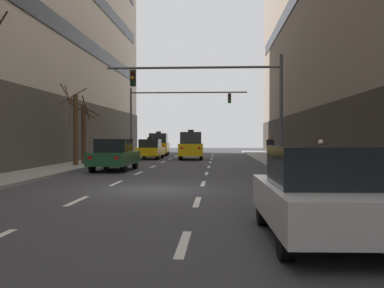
# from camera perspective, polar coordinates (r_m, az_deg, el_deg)

# --- Properties ---
(ground_plane) EXTENTS (120.00, 120.00, 0.00)m
(ground_plane) POSITION_cam_1_polar(r_m,az_deg,el_deg) (15.98, -4.93, -5.58)
(ground_plane) COLOR #38383D
(sidewalk_right) EXTENTS (2.65, 80.00, 0.14)m
(sidewalk_right) POSITION_cam_1_polar(r_m,az_deg,el_deg) (16.33, 17.92, -5.23)
(sidewalk_right) COLOR gray
(sidewalk_right) RESTS_ON ground
(lane_stripe_l1_s3) EXTENTS (0.16, 2.00, 0.01)m
(lane_stripe_l1_s3) POSITION_cam_1_polar(r_m,az_deg,el_deg) (13.43, -13.98, -6.81)
(lane_stripe_l1_s3) COLOR silver
(lane_stripe_l1_s3) RESTS_ON ground
(lane_stripe_l1_s4) EXTENTS (0.16, 2.00, 0.01)m
(lane_stripe_l1_s4) POSITION_cam_1_polar(r_m,az_deg,el_deg) (18.24, -9.30, -4.77)
(lane_stripe_l1_s4) COLOR silver
(lane_stripe_l1_s4) RESTS_ON ground
(lane_stripe_l1_s5) EXTENTS (0.16, 2.00, 0.01)m
(lane_stripe_l1_s5) POSITION_cam_1_polar(r_m,az_deg,el_deg) (23.12, -6.59, -3.57)
(lane_stripe_l1_s5) COLOR silver
(lane_stripe_l1_s5) RESTS_ON ground
(lane_stripe_l1_s6) EXTENTS (0.16, 2.00, 0.01)m
(lane_stripe_l1_s6) POSITION_cam_1_polar(r_m,az_deg,el_deg) (28.05, -4.83, -2.79)
(lane_stripe_l1_s6) COLOR silver
(lane_stripe_l1_s6) RESTS_ON ground
(lane_stripe_l1_s7) EXTENTS (0.16, 2.00, 0.01)m
(lane_stripe_l1_s7) POSITION_cam_1_polar(r_m,az_deg,el_deg) (33.00, -3.61, -2.24)
(lane_stripe_l1_s7) COLOR silver
(lane_stripe_l1_s7) RESTS_ON ground
(lane_stripe_l1_s8) EXTENTS (0.16, 2.00, 0.01)m
(lane_stripe_l1_s8) POSITION_cam_1_polar(r_m,az_deg,el_deg) (37.96, -2.70, -1.83)
(lane_stripe_l1_s8) COLOR silver
(lane_stripe_l1_s8) RESTS_ON ground
(lane_stripe_l1_s9) EXTENTS (0.16, 2.00, 0.01)m
(lane_stripe_l1_s9) POSITION_cam_1_polar(r_m,az_deg,el_deg) (42.93, -2.00, -1.52)
(lane_stripe_l1_s9) COLOR silver
(lane_stripe_l1_s9) RESTS_ON ground
(lane_stripe_l1_s10) EXTENTS (0.16, 2.00, 0.01)m
(lane_stripe_l1_s10) POSITION_cam_1_polar(r_m,az_deg,el_deg) (47.91, -1.45, -1.27)
(lane_stripe_l1_s10) COLOR silver
(lane_stripe_l1_s10) RESTS_ON ground
(lane_stripe_l2_s2) EXTENTS (0.16, 2.00, 0.01)m
(lane_stripe_l2_s2) POSITION_cam_1_polar(r_m,az_deg,el_deg) (7.94, -1.07, -12.16)
(lane_stripe_l2_s2) COLOR silver
(lane_stripe_l2_s2) RESTS_ON ground
(lane_stripe_l2_s3) EXTENTS (0.16, 2.00, 0.01)m
(lane_stripe_l2_s3) POSITION_cam_1_polar(r_m,az_deg,el_deg) (12.85, 0.64, -7.13)
(lane_stripe_l2_s3) COLOR silver
(lane_stripe_l2_s3) RESTS_ON ground
(lane_stripe_l2_s4) EXTENTS (0.16, 2.00, 0.01)m
(lane_stripe_l2_s4) POSITION_cam_1_polar(r_m,az_deg,el_deg) (17.81, 1.39, -4.89)
(lane_stripe_l2_s4) COLOR silver
(lane_stripe_l2_s4) RESTS_ON ground
(lane_stripe_l2_s5) EXTENTS (0.16, 2.00, 0.01)m
(lane_stripe_l2_s5) POSITION_cam_1_polar(r_m,az_deg,el_deg) (22.79, 1.81, -3.63)
(lane_stripe_l2_s5) COLOR silver
(lane_stripe_l2_s5) RESTS_ON ground
(lane_stripe_l2_s6) EXTENTS (0.16, 2.00, 0.01)m
(lane_stripe_l2_s6) POSITION_cam_1_polar(r_m,az_deg,el_deg) (27.78, 2.08, -2.82)
(lane_stripe_l2_s6) COLOR silver
(lane_stripe_l2_s6) RESTS_ON ground
(lane_stripe_l2_s7) EXTENTS (0.16, 2.00, 0.01)m
(lane_stripe_l2_s7) POSITION_cam_1_polar(r_m,az_deg,el_deg) (32.77, 2.26, -2.26)
(lane_stripe_l2_s7) COLOR silver
(lane_stripe_l2_s7) RESTS_ON ground
(lane_stripe_l2_s8) EXTENTS (0.16, 2.00, 0.01)m
(lane_stripe_l2_s8) POSITION_cam_1_polar(r_m,az_deg,el_deg) (37.76, 2.40, -1.84)
(lane_stripe_l2_s8) COLOR silver
(lane_stripe_l2_s8) RESTS_ON ground
(lane_stripe_l2_s9) EXTENTS (0.16, 2.00, 0.01)m
(lane_stripe_l2_s9) POSITION_cam_1_polar(r_m,az_deg,el_deg) (42.75, 2.50, -1.53)
(lane_stripe_l2_s9) COLOR silver
(lane_stripe_l2_s9) RESTS_ON ground
(lane_stripe_l2_s10) EXTENTS (0.16, 2.00, 0.01)m
(lane_stripe_l2_s10) POSITION_cam_1_polar(r_m,az_deg,el_deg) (47.75, 2.59, -1.27)
(lane_stripe_l2_s10) COLOR silver
(lane_stripe_l2_s10) RESTS_ON ground
(car_driving_0) EXTENTS (2.00, 4.55, 1.69)m
(car_driving_0) POSITION_cam_1_polar(r_m,az_deg,el_deg) (24.98, -9.54, -1.34)
(car_driving_0) COLOR black
(car_driving_0) RESTS_ON ground
(taxi_driving_1) EXTENTS (1.91, 4.34, 1.79)m
(taxi_driving_1) POSITION_cam_1_polar(r_m,az_deg,el_deg) (37.59, -5.14, -0.65)
(taxi_driving_1) COLOR black
(taxi_driving_1) RESTS_ON ground
(taxi_driving_2) EXTENTS (2.08, 4.58, 2.37)m
(taxi_driving_2) POSITION_cam_1_polar(r_m,az_deg,el_deg) (36.92, -0.13, -0.22)
(taxi_driving_2) COLOR black
(taxi_driving_2) RESTS_ON ground
(taxi_driving_3) EXTENTS (2.05, 4.51, 2.32)m
(taxi_driving_3) POSITION_cam_1_polar(r_m,az_deg,el_deg) (44.50, -4.13, -0.06)
(taxi_driving_3) COLOR black
(taxi_driving_3) RESTS_ON ground
(car_parked_0) EXTENTS (1.95, 4.41, 1.64)m
(car_parked_0) POSITION_cam_1_polar(r_m,az_deg,el_deg) (8.32, 15.40, -5.99)
(car_parked_0) COLOR black
(car_parked_0) RESTS_ON ground
(traffic_signal_0) EXTENTS (9.06, 0.34, 5.87)m
(traffic_signal_0) POSITION_cam_1_polar(r_m,az_deg,el_deg) (23.94, 4.05, 6.54)
(traffic_signal_0) COLOR #4C4C51
(traffic_signal_0) RESTS_ON sidewalk_right
(traffic_signal_1) EXTENTS (10.30, 0.35, 5.95)m
(traffic_signal_1) POSITION_cam_1_polar(r_m,az_deg,el_deg) (40.76, -2.92, 4.53)
(traffic_signal_1) COLOR #4C4C51
(traffic_signal_1) RESTS_ON sidewalk_left
(street_tree_1) EXTENTS (2.17, 1.75, 3.97)m
(street_tree_1) POSITION_cam_1_polar(r_m,az_deg,el_deg) (29.50, -13.25, 1.53)
(street_tree_1) COLOR #4C3823
(street_tree_1) RESTS_ON sidewalk_left
(street_tree_2) EXTENTS (1.79, 2.06, 4.82)m
(street_tree_2) POSITION_cam_1_polar(r_m,az_deg,el_deg) (28.01, -14.17, 2.02)
(street_tree_2) COLOR #4C3823
(street_tree_2) RESTS_ON sidewalk_left
(pedestrian_0) EXTENTS (0.48, 0.33, 1.55)m
(pedestrian_0) POSITION_cam_1_polar(r_m,az_deg,el_deg) (18.47, 15.58, -1.52)
(pedestrian_0) COLOR brown
(pedestrian_0) RESTS_ON sidewalk_right
(pedestrian_1) EXTENTS (0.51, 0.29, 1.71)m
(pedestrian_1) POSITION_cam_1_polar(r_m,az_deg,el_deg) (31.62, 9.61, -0.34)
(pedestrian_1) COLOR #383D59
(pedestrian_1) RESTS_ON sidewalk_right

